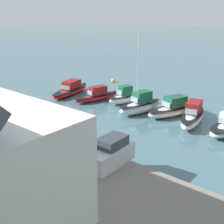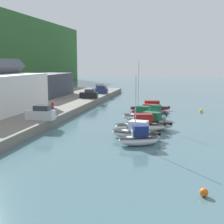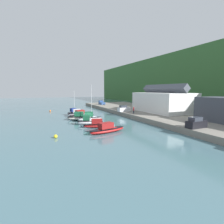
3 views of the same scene
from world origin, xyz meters
name	(u,v)px [view 1 (image 1 of 3)]	position (x,y,z in m)	size (l,w,h in m)	color
ground_plane	(140,110)	(0.00, 0.00, 0.00)	(320.00, 320.00, 0.00)	#476B75
moored_boat_2	(193,116)	(-7.33, 0.13, 0.93)	(3.77, 7.63, 2.56)	white
moored_boat_3	(173,109)	(-4.27, -0.86, 0.86)	(4.55, 7.65, 2.40)	white
moored_boat_4	(140,105)	(-0.67, 0.93, 1.03)	(3.32, 6.74, 10.00)	white
moored_boat_5	(124,97)	(3.33, -0.94, 0.89)	(3.05, 5.03, 2.45)	silver
moored_boat_6	(97,96)	(7.12, 0.52, 0.71)	(3.29, 7.16, 2.03)	red
moored_boat_7	(71,90)	(12.33, 0.64, 0.72)	(4.07, 8.73, 2.06)	red
parked_car_2	(110,153)	(-7.89, 15.18, 2.18)	(1.97, 4.27, 2.16)	silver
person_on_quay	(57,134)	(-2.25, 15.65, 2.36)	(0.40, 0.40, 2.14)	#232838
mooring_buoy_1	(113,80)	(12.37, -9.41, 0.33)	(0.66, 0.66, 0.66)	yellow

